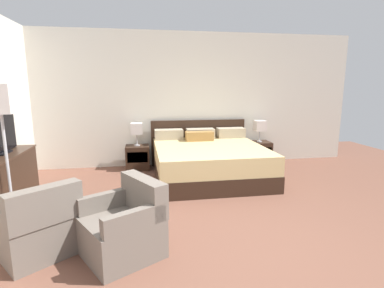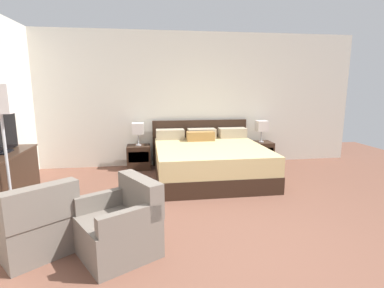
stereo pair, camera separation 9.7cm
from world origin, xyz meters
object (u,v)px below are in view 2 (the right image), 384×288
Objects in this scene: dresser at (2,182)px; tv at (0,135)px; armchair_companion at (121,227)px; nightstand_left at (139,157)px; nightstand_right at (261,153)px; floor_lamp at (0,109)px; table_lamp_right at (262,126)px; bed at (209,160)px; armchair_by_window at (36,226)px; table_lamp_left at (138,129)px.

dresser is 1.48× the size of tv.
armchair_companion is (1.65, -1.39, -0.76)m from tv.
nightstand_right is at bearing 0.00° from nightstand_left.
nightstand_left is 1.00× the size of nightstand_right.
nightstand_left is at bearing 60.07° from floor_lamp.
nightstand_left is 1.05× the size of table_lamp_right.
dresser is (-4.35, -1.89, -0.42)m from table_lamp_right.
bed reaches higher than dresser.
nightstand_left is at bearing 180.00° from nightstand_right.
table_lamp_right is 4.70m from armchair_by_window.
table_lamp_left is 0.33× the size of dresser.
nightstand_right is at bearing -0.03° from table_lamp_left.
nightstand_right is 0.29× the size of floor_lamp.
tv is at bearing -157.64° from table_lamp_right.
bed is at bearing 44.97° from armchair_by_window.
nightstand_right is 0.51× the size of tv.
floor_lamp is at bearing -148.60° from nightstand_right.
floor_lamp reaches higher than armchair_by_window.
bed is 2.22× the size of tv.
dresser is (-4.35, -1.89, 0.16)m from nightstand_right.
bed is at bearing -30.68° from nightstand_left.
nightstand_left is (-1.30, 0.77, -0.08)m from bed.
table_lamp_right is 4.71m from tv.
table_lamp_right is at bearing 90.00° from nightstand_right.
bed is at bearing -149.35° from nightstand_right.
nightstand_left is 0.35× the size of dresser.
armchair_by_window reaches higher than nightstand_left.
floor_lamp is (-0.46, 0.57, 1.14)m from armchair_by_window.
dresser reaches higher than armchair_by_window.
armchair_companion is (1.65, -1.29, -0.12)m from dresser.
nightstand_left is at bearing 88.22° from armchair_companion.
nightstand_right is 4.77m from tv.
floor_lamp is at bearing -119.92° from table_lamp_left.
nightstand_right is (1.30, 0.77, -0.08)m from bed.
table_lamp_right is 4.74m from floor_lamp.
tv is at bearing 122.67° from armchair_by_window.
table_lamp_right is (1.30, 0.77, 0.50)m from bed.
table_lamp_left is at bearing 149.28° from bed.
bed is 1.60m from table_lamp_right.
nightstand_right is 0.52× the size of armchair_companion.
table_lamp_left is at bearing 90.00° from nightstand_left.
table_lamp_left is at bearing 179.97° from nightstand_right.
nightstand_right is at bearing -90.00° from table_lamp_right.
nightstand_left is 0.52× the size of armchair_companion.
dresser is 0.82× the size of floor_lamp.
dresser reaches higher than nightstand_right.
table_lamp_right is at bearing 22.36° from tv.
tv reaches higher than table_lamp_right.
bed is 4.32× the size of nightstand_left.
table_lamp_right is at bearing 0.00° from table_lamp_left.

